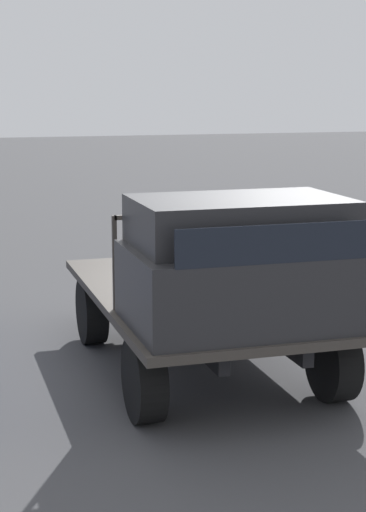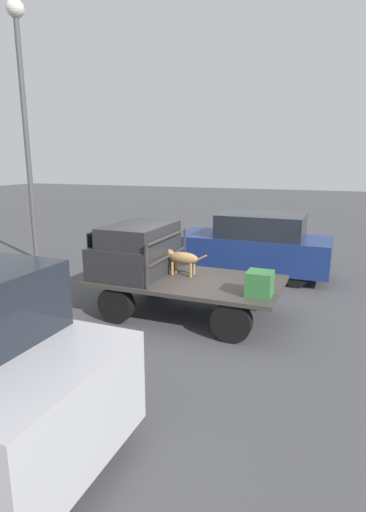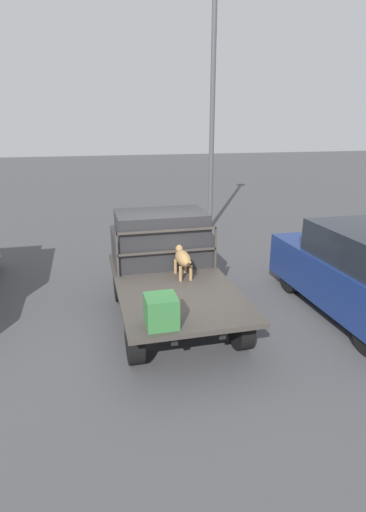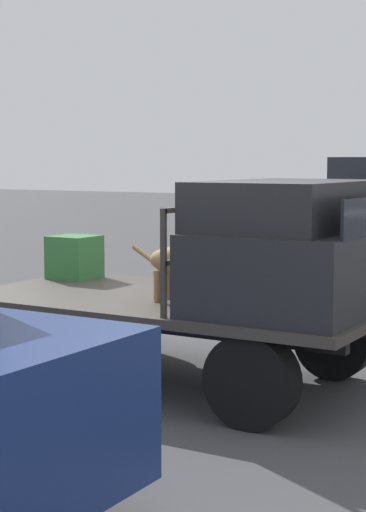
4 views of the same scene
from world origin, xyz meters
TOP-DOWN VIEW (x-y plane):
  - ground_plane at (0.00, 0.00)m, footprint 80.00×80.00m
  - flatbed_truck at (0.00, 0.00)m, footprint 3.81×2.07m
  - truck_cab at (1.16, 0.00)m, footprint 1.34×1.95m
  - truck_headboard at (0.44, 0.00)m, footprint 0.04×1.95m
  - dog at (0.26, -0.24)m, footprint 1.05×0.26m
  - cargo_crate at (-1.58, 0.52)m, footprint 0.45×0.45m
  - parked_sedan at (-0.64, -3.54)m, footprint 4.17×1.74m
  - light_pole_near at (6.42, -2.74)m, footprint 0.52×0.52m

SIDE VIEW (x-z plane):
  - ground_plane at x=0.00m, z-range 0.00..0.00m
  - flatbed_truck at x=0.00m, z-range 0.19..0.98m
  - parked_sedan at x=-0.64m, z-range -0.01..1.74m
  - cargo_crate at x=-1.58m, z-range 0.79..1.24m
  - dog at x=0.26m, z-range 0.85..1.47m
  - truck_cab at x=1.16m, z-range 0.77..1.83m
  - truck_headboard at x=0.44m, z-range 0.94..1.80m
  - light_pole_near at x=6.42m, z-range 1.41..9.10m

